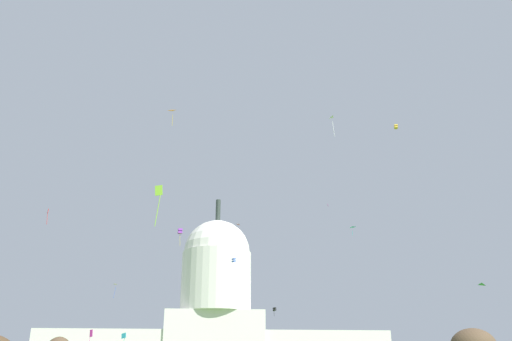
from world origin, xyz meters
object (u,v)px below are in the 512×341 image
object	(u,v)px
kite_green_low_b	(487,289)
kite_turquoise_high	(352,228)
kite_magenta_high	(328,205)
kite_gold_high	(396,127)
kite_orange_high	(172,113)
kite_yellow_mid	(115,286)
kite_blue_mid	(234,260)
kite_lime_mid	(158,195)
kite_white_high	(334,121)
kite_red_mid	(48,213)
kite_black_mid	(274,309)
kite_magenta_low	(91,336)
kite_pink_high	(239,225)
kite_cyan_low	(124,337)
capitol_building	(215,328)
kite_violet_high	(180,231)

from	to	relation	value
kite_green_low_b	kite_turquoise_high	bearing A→B (deg)	7.60
kite_magenta_high	kite_gold_high	xyz separation A→B (m)	(2.07, -67.83, -3.13)
kite_orange_high	kite_yellow_mid	size ratio (longest dim) A/B	0.81
kite_gold_high	kite_blue_mid	world-z (taller)	kite_gold_high
kite_lime_mid	kite_green_low_b	distance (m)	47.11
kite_white_high	kite_red_mid	distance (m)	55.21
kite_lime_mid	kite_gold_high	xyz separation A→B (m)	(45.65, 55.77, 36.62)
kite_yellow_mid	kite_turquoise_high	size ratio (longest dim) A/B	1.62
kite_green_low_b	kite_black_mid	bearing A→B (deg)	30.12
kite_orange_high	kite_magenta_high	bearing A→B (deg)	-111.71
kite_magenta_low	kite_pink_high	bearing A→B (deg)	-37.88
kite_magenta_high	kite_lime_mid	xyz separation A→B (m)	(-43.58, -123.60, -39.75)
kite_black_mid	kite_yellow_mid	xyz separation A→B (m)	(-45.47, 42.55, 11.89)
kite_cyan_low	kite_red_mid	world-z (taller)	kite_red_mid
kite_magenta_high	kite_orange_high	world-z (taller)	kite_magenta_high
kite_yellow_mid	kite_red_mid	bearing A→B (deg)	-84.16
kite_magenta_high	kite_yellow_mid	size ratio (longest dim) A/B	0.21
kite_orange_high	kite_blue_mid	size ratio (longest dim) A/B	1.21
kite_blue_mid	kite_red_mid	bearing A→B (deg)	-83.95
kite_black_mid	kite_turquoise_high	distance (m)	38.67
kite_green_low_b	kite_blue_mid	bearing A→B (deg)	35.66
kite_red_mid	kite_green_low_b	size ratio (longest dim) A/B	1.94
kite_black_mid	capitol_building	bearing A→B (deg)	-126.40
capitol_building	kite_orange_high	xyz separation A→B (m)	(-9.92, -94.68, 34.83)
capitol_building	kite_lime_mid	bearing A→B (deg)	-92.25
kite_black_mid	kite_magenta_low	xyz separation A→B (m)	(-33.97, -36.21, -9.09)
kite_turquoise_high	kite_magenta_low	xyz separation A→B (m)	(-58.23, -53.02, -34.06)
kite_orange_high	kite_magenta_low	distance (m)	47.56
kite_lime_mid	kite_black_mid	bearing A→B (deg)	133.90
kite_violet_high	kite_magenta_high	bearing A→B (deg)	-59.16
kite_black_mid	kite_blue_mid	distance (m)	16.93
kite_yellow_mid	kite_white_high	bearing A→B (deg)	-52.77
kite_turquoise_high	kite_magenta_low	distance (m)	85.80
kite_gold_high	kite_white_high	size ratio (longest dim) A/B	0.26
kite_gold_high	kite_magenta_low	xyz separation A→B (m)	(-59.88, -14.27, -47.05)
kite_yellow_mid	capitol_building	bearing A→B (deg)	43.61
kite_blue_mid	kite_gold_high	bearing A→B (deg)	11.73
kite_white_high	kite_cyan_low	bearing A→B (deg)	53.79
capitol_building	kite_yellow_mid	world-z (taller)	capitol_building
kite_lime_mid	kite_magenta_low	size ratio (longest dim) A/B	1.11
kite_cyan_low	kite_violet_high	bearing A→B (deg)	-17.35
kite_orange_high	kite_yellow_mid	world-z (taller)	kite_orange_high
kite_orange_high	kite_magenta_low	xyz separation A→B (m)	(-10.01, -8.67, -45.67)
kite_magenta_high	kite_white_high	xyz separation A→B (m)	(-17.00, -88.15, -12.58)
capitol_building	kite_violet_high	world-z (taller)	capitol_building
kite_gold_high	kite_magenta_low	bearing A→B (deg)	23.28
kite_gold_high	kite_red_mid	distance (m)	75.91
kite_white_high	kite_magenta_high	bearing A→B (deg)	-28.48
kite_magenta_high	kite_violet_high	bearing A→B (deg)	7.99
kite_cyan_low	kite_green_low_b	bearing A→B (deg)	-124.71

